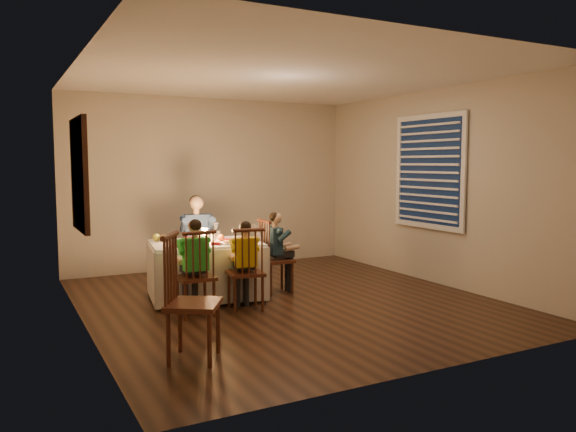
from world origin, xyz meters
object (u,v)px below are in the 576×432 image
chair_extra (195,359)px  chair_near_left (196,315)px  chair_adult (198,286)px  adult (198,286)px  chair_end (277,293)px  child_green (196,315)px  dining_table (206,258)px  child_yellow (246,310)px  serving_bowl (168,239)px  chair_near_right (246,310)px  child_teal (277,293)px

chair_extra → chair_near_left: bearing=12.9°
chair_adult → chair_extra: 2.81m
chair_adult → adult: size_ratio=0.77×
chair_end → child_green: size_ratio=0.90×
dining_table → child_yellow: (0.20, -0.71, -0.48)m
chair_adult → chair_extra: (-0.92, -2.65, 0.00)m
child_yellow → serving_bowl: (-0.58, 1.01, 0.71)m
chair_near_left → child_green: (0.00, 0.00, 0.00)m
chair_near_left → serving_bowl: size_ratio=4.23×
dining_table → chair_near_right: 0.88m
dining_table → chair_end: dining_table is taller
chair_extra → child_teal: bearing=-10.7°
chair_extra → adult: (0.92, 2.65, 0.00)m
chair_end → child_teal: 0.00m
child_yellow → chair_extra: bearing=60.5°
chair_adult → chair_near_right: 1.40m
chair_adult → chair_end: (0.75, -0.82, 0.00)m
chair_adult → child_yellow: (0.08, -1.40, 0.00)m
chair_extra → chair_end: bearing=-10.7°
adult → serving_bowl: serving_bowl is taller
chair_end → chair_adult: bearing=44.5°
child_teal → serving_bowl: serving_bowl is taller
adult → child_teal: (0.75, -0.82, 0.00)m
child_teal → serving_bowl: 1.50m
chair_near_right → child_yellow: 0.00m
chair_adult → chair_near_right: size_ratio=1.00×
chair_adult → serving_bowl: size_ratio=4.23×
chair_near_right → child_yellow: size_ratio=0.94×
chair_extra → serving_bowl: bearing=21.1°
chair_adult → child_green: (-0.48, -1.37, 0.00)m
dining_table → child_yellow: 0.88m
dining_table → serving_bowl: bearing=150.1°
chair_end → dining_table: bearing=83.1°
chair_extra → child_teal: (1.67, 1.83, 0.00)m
chair_near_right → child_green: (-0.56, 0.03, 0.00)m
chair_end → chair_near_right: bearing=132.7°
chair_near_left → child_yellow: 0.56m
chair_extra → child_teal: chair_extra is taller
chair_adult → adult: (0.00, 0.00, 0.00)m
chair_near_right → child_teal: child_teal is taller
chair_extra → child_yellow: 1.61m
adult → child_yellow: size_ratio=1.21×
chair_end → chair_near_left: bearing=116.1°
child_green → child_yellow: child_green is taller
adult → child_green: size_ratio=1.16×
child_green → child_yellow: bearing=177.5°
chair_near_right → adult: size_ratio=0.77×
chair_end → adult: 1.11m
chair_extra → child_green: bearing=12.9°
chair_end → chair_extra: size_ratio=0.88×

